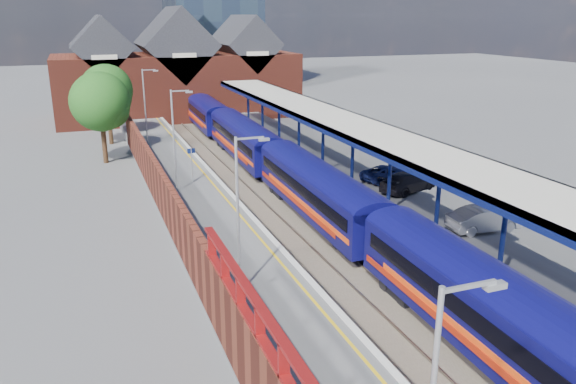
% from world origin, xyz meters
% --- Properties ---
extents(ground, '(240.00, 240.00, 0.00)m').
position_xyz_m(ground, '(0.00, 30.00, 0.00)').
color(ground, '#5B5B5E').
rests_on(ground, ground).
extents(ballast_bed, '(6.00, 76.00, 0.06)m').
position_xyz_m(ballast_bed, '(0.00, 20.00, 0.03)').
color(ballast_bed, '#473D33').
rests_on(ballast_bed, ground).
extents(rails, '(4.51, 76.00, 0.14)m').
position_xyz_m(rails, '(0.00, 20.00, 0.12)').
color(rails, slate).
rests_on(rails, ground).
extents(left_platform, '(5.00, 76.00, 1.00)m').
position_xyz_m(left_platform, '(-5.50, 20.00, 0.50)').
color(left_platform, '#565659').
rests_on(left_platform, ground).
extents(right_platform, '(6.00, 76.00, 1.00)m').
position_xyz_m(right_platform, '(6.00, 20.00, 0.50)').
color(right_platform, '#565659').
rests_on(right_platform, ground).
extents(coping_left, '(0.30, 76.00, 0.05)m').
position_xyz_m(coping_left, '(-3.15, 20.00, 1.02)').
color(coping_left, silver).
rests_on(coping_left, left_platform).
extents(coping_right, '(0.30, 76.00, 0.05)m').
position_xyz_m(coping_right, '(3.15, 20.00, 1.02)').
color(coping_right, silver).
rests_on(coping_right, right_platform).
extents(yellow_line, '(0.14, 76.00, 0.01)m').
position_xyz_m(yellow_line, '(-3.75, 20.00, 1.01)').
color(yellow_line, yellow).
rests_on(yellow_line, left_platform).
extents(train, '(3.16, 65.96, 3.45)m').
position_xyz_m(train, '(1.49, 23.98, 2.12)').
color(train, '#0B0B4E').
rests_on(train, ground).
extents(canopy, '(4.50, 52.00, 4.48)m').
position_xyz_m(canopy, '(5.48, 21.95, 5.25)').
color(canopy, '#0E1956').
rests_on(canopy, right_platform).
extents(lamp_post_b, '(1.48, 0.18, 7.00)m').
position_xyz_m(lamp_post_b, '(-6.36, 6.00, 4.99)').
color(lamp_post_b, '#A5A8AA').
rests_on(lamp_post_b, left_platform).
extents(lamp_post_c, '(1.48, 0.18, 7.00)m').
position_xyz_m(lamp_post_c, '(-6.36, 22.00, 4.99)').
color(lamp_post_c, '#A5A8AA').
rests_on(lamp_post_c, left_platform).
extents(lamp_post_d, '(1.48, 0.18, 7.00)m').
position_xyz_m(lamp_post_d, '(-6.36, 38.00, 4.99)').
color(lamp_post_d, '#A5A8AA').
rests_on(lamp_post_d, left_platform).
extents(platform_sign, '(0.55, 0.08, 2.50)m').
position_xyz_m(platform_sign, '(-5.00, 24.00, 2.69)').
color(platform_sign, '#A5A8AA').
rests_on(platform_sign, left_platform).
extents(brick_wall, '(0.35, 50.00, 3.86)m').
position_xyz_m(brick_wall, '(-8.10, 13.54, 2.45)').
color(brick_wall, maroon).
rests_on(brick_wall, left_platform).
extents(station_building, '(30.00, 12.12, 13.78)m').
position_xyz_m(station_building, '(0.00, 58.00, 5.45)').
color(station_building, maroon).
rests_on(station_building, ground).
extents(tree_near, '(5.20, 5.20, 8.10)m').
position_xyz_m(tree_near, '(-10.35, 35.91, 5.35)').
color(tree_near, '#382314').
rests_on(tree_near, ground).
extents(tree_far, '(5.20, 5.20, 8.10)m').
position_xyz_m(tree_far, '(-9.35, 43.91, 5.35)').
color(tree_far, '#382314').
rests_on(tree_far, ground).
extents(parked_car_silver, '(4.32, 1.70, 1.40)m').
position_xyz_m(parked_car_silver, '(8.50, 8.36, 1.70)').
color(parked_car_silver, '#B4B5B9').
rests_on(parked_car_silver, right_platform).
extents(parked_car_dark, '(5.01, 3.38, 1.35)m').
position_xyz_m(parked_car_dark, '(8.50, 16.36, 1.67)').
color(parked_car_dark, black).
rests_on(parked_car_dark, right_platform).
extents(parked_car_blue, '(4.47, 2.86, 1.15)m').
position_xyz_m(parked_car_blue, '(8.50, 19.18, 1.57)').
color(parked_car_blue, navy).
rests_on(parked_car_blue, right_platform).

